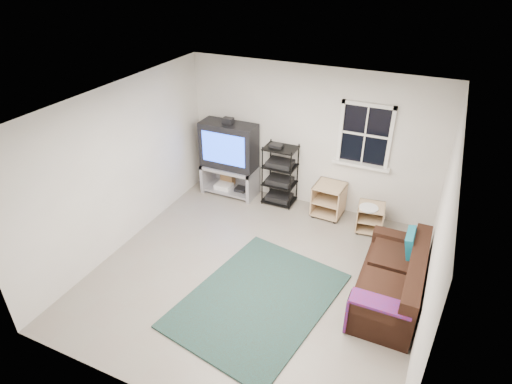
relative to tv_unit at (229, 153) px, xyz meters
The scene contains 8 objects.
room 2.53m from the tv_unit, ahead, with size 4.60×4.62×4.60m.
tv_unit is the anchor object (origin of this frame).
av_rack 1.08m from the tv_unit, ahead, with size 0.59×0.43×1.18m.
side_table_left 2.06m from the tv_unit, ahead, with size 0.54×0.54×0.61m.
side_table_right 2.84m from the tv_unit, ahead, with size 0.49×0.50×0.51m.
sofa 3.84m from the tv_unit, 26.68° to the right, with size 0.80×1.81×0.83m.
shag_rug 3.17m from the tv_unit, 55.31° to the right, with size 1.73×2.38×0.03m, color black.
paper_bag 0.70m from the tv_unit, 130.59° to the left, with size 0.27×0.17×0.38m, color olive.
Camera 1 is at (2.05, -4.51, 4.28)m, focal length 30.00 mm.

